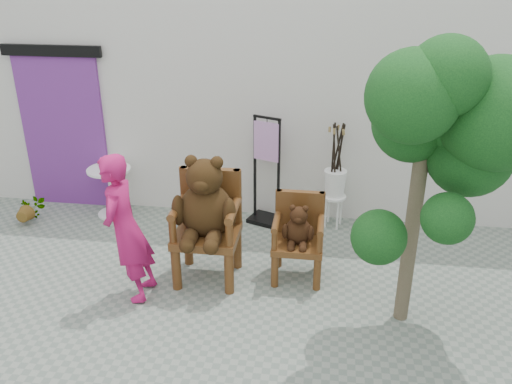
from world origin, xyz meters
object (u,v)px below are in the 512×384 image
chair_big (206,210)px  chair_small (298,231)px  cafe_table (111,186)px  person (126,229)px  tree (456,122)px  stool_bucket (335,183)px  display_stand (266,183)px

chair_big → chair_small: size_ratio=1.51×
chair_big → cafe_table: chair_big is taller
person → tree: bearing=89.6°
chair_big → person: size_ratio=0.92×
chair_big → stool_bucket: bearing=46.0°
chair_small → tree: 2.17m
cafe_table → display_stand: display_stand is taller
display_stand → tree: bearing=-25.5°
person → cafe_table: person is taller
chair_small → display_stand: size_ratio=0.66×
chair_big → tree: size_ratio=0.52×
cafe_table → chair_big: bearing=-39.4°
stool_bucket → chair_small: bearing=-107.2°
chair_small → tree: size_ratio=0.34×
person → tree: tree is taller
display_stand → chair_small: bearing=-46.9°
chair_small → display_stand: display_stand is taller
cafe_table → tree: tree is taller
cafe_table → display_stand: size_ratio=0.47×
person → stool_bucket: (2.17, 1.93, -0.17)m
display_stand → tree: (1.87, -2.00, 1.54)m
stool_bucket → tree: (0.95, -2.01, 1.48)m
stool_bucket → person: bearing=-138.4°
chair_big → tree: bearing=-12.8°
person → cafe_table: 2.11m
stool_bucket → tree: size_ratio=0.50×
chair_small → tree: (1.36, -0.70, 1.55)m
person → tree: size_ratio=0.56×
stool_bucket → cafe_table: bearing=-178.7°
person → cafe_table: (-0.94, 1.86, -0.37)m
chair_big → cafe_table: size_ratio=2.13×
person → display_stand: bearing=147.9°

